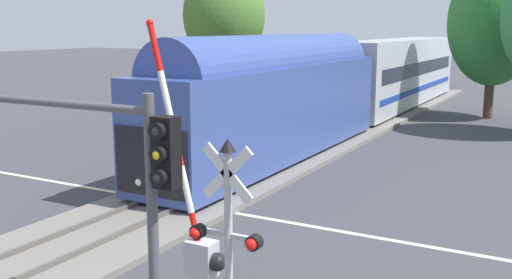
{
  "coord_description": "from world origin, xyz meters",
  "views": [
    {
      "loc": [
        11.32,
        -15.31,
        5.79
      ],
      "look_at": [
        1.82,
        2.02,
        2.0
      ],
      "focal_mm": 41.3,
      "sensor_mm": 36.0,
      "label": 1
    }
  ],
  "objects_px": {
    "crossing_gate_near": "(198,235)",
    "oak_behind_train": "(224,16)",
    "crossing_signal_mast": "(227,230)",
    "commuter_train": "(352,80)",
    "traffic_signal_near_right": "(80,169)",
    "elm_centre_background": "(494,22)"
  },
  "relations": [
    {
      "from": "commuter_train",
      "to": "crossing_gate_near",
      "type": "distance_m",
      "value": 23.85
    },
    {
      "from": "traffic_signal_near_right",
      "to": "elm_centre_background",
      "type": "distance_m",
      "value": 33.82
    },
    {
      "from": "traffic_signal_near_right",
      "to": "crossing_gate_near",
      "type": "bearing_deg",
      "value": 80.51
    },
    {
      "from": "traffic_signal_near_right",
      "to": "elm_centre_background",
      "type": "xyz_separation_m",
      "value": [
        1.55,
        33.7,
        2.41
      ]
    },
    {
      "from": "traffic_signal_near_right",
      "to": "oak_behind_train",
      "type": "xyz_separation_m",
      "value": [
        -13.68,
        26.25,
        2.77
      ]
    },
    {
      "from": "crossing_signal_mast",
      "to": "oak_behind_train",
      "type": "xyz_separation_m",
      "value": [
        -15.22,
        24.53,
        4.01
      ]
    },
    {
      "from": "commuter_train",
      "to": "elm_centre_background",
      "type": "bearing_deg",
      "value": 51.28
    },
    {
      "from": "crossing_gate_near",
      "to": "oak_behind_train",
      "type": "relative_size",
      "value": 0.62
    },
    {
      "from": "crossing_gate_near",
      "to": "traffic_signal_near_right",
      "type": "bearing_deg",
      "value": -99.49
    },
    {
      "from": "crossing_gate_near",
      "to": "elm_centre_background",
      "type": "relative_size",
      "value": 0.59
    },
    {
      "from": "crossing_signal_mast",
      "to": "elm_centre_background",
      "type": "xyz_separation_m",
      "value": [
        0.02,
        31.97,
        3.66
      ]
    },
    {
      "from": "crossing_signal_mast",
      "to": "commuter_train",
      "type": "bearing_deg",
      "value": 104.85
    },
    {
      "from": "commuter_train",
      "to": "oak_behind_train",
      "type": "distance_m",
      "value": 9.6
    },
    {
      "from": "crossing_signal_mast",
      "to": "oak_behind_train",
      "type": "relative_size",
      "value": 0.42
    },
    {
      "from": "crossing_gate_near",
      "to": "oak_behind_train",
      "type": "height_order",
      "value": "oak_behind_train"
    },
    {
      "from": "crossing_gate_near",
      "to": "oak_behind_train",
      "type": "bearing_deg",
      "value": 120.67
    },
    {
      "from": "commuter_train",
      "to": "traffic_signal_near_right",
      "type": "xyz_separation_m",
      "value": [
        4.83,
        -25.73,
        0.9
      ]
    },
    {
      "from": "oak_behind_train",
      "to": "commuter_train",
      "type": "bearing_deg",
      "value": -3.36
    },
    {
      "from": "crossing_gate_near",
      "to": "traffic_signal_near_right",
      "type": "relative_size",
      "value": 1.21
    },
    {
      "from": "traffic_signal_near_right",
      "to": "oak_behind_train",
      "type": "distance_m",
      "value": 29.74
    },
    {
      "from": "crossing_signal_mast",
      "to": "elm_centre_background",
      "type": "relative_size",
      "value": 0.39
    },
    {
      "from": "oak_behind_train",
      "to": "elm_centre_background",
      "type": "relative_size",
      "value": 0.95
    }
  ]
}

